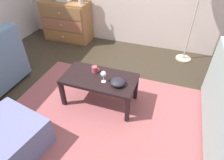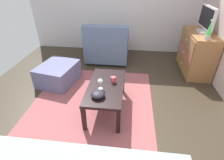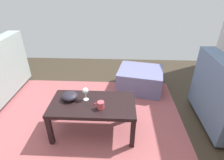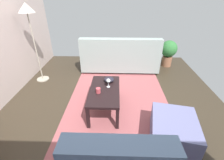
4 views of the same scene
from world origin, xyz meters
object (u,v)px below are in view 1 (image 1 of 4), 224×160
object	(u,v)px
wine_glass	(103,74)
ottoman	(10,137)
coffee_table	(99,81)
bowl_decorative	(118,82)
mug	(95,69)
dresser	(67,21)

from	to	relation	value
wine_glass	ottoman	distance (m)	1.24
ottoman	coffee_table	bearing A→B (deg)	57.43
wine_glass	bowl_decorative	size ratio (longest dim) A/B	0.86
ottoman	wine_glass	bearing A→B (deg)	52.35
mug	ottoman	distance (m)	1.25
mug	wine_glass	bearing A→B (deg)	-39.99
mug	bowl_decorative	world-z (taller)	mug
ottoman	mug	bearing A→B (deg)	63.78
wine_glass	bowl_decorative	bearing A→B (deg)	-0.04
dresser	coffee_table	distance (m)	2.15
bowl_decorative	ottoman	world-z (taller)	bowl_decorative
coffee_table	ottoman	xyz separation A→B (m)	(-0.64, -1.00, -0.19)
bowl_decorative	wine_glass	bearing A→B (deg)	179.96
coffee_table	ottoman	distance (m)	1.20
bowl_decorative	coffee_table	bearing A→B (deg)	167.08
coffee_table	wine_glass	bearing A→B (deg)	-36.35
coffee_table	wine_glass	size ratio (longest dim) A/B	6.13
wine_glass	coffee_table	bearing A→B (deg)	143.65
mug	bowl_decorative	distance (m)	0.40
wine_glass	mug	bearing A→B (deg)	140.01
bowl_decorative	ottoman	xyz separation A→B (m)	(-0.91, -0.94, -0.28)
mug	ottoman	xyz separation A→B (m)	(-0.54, -1.09, -0.28)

